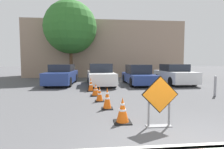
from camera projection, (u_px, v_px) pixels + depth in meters
The scene contains 15 objects.
ground_plane at pixel (122, 84), 13.19m from camera, with size 96.00×96.00×0.00m, color #4C4C4F.
curb_lip at pixel (202, 149), 3.26m from camera, with size 29.37×0.20×0.14m.
road_closed_sign at pixel (160, 99), 4.51m from camera, with size 0.98×0.20×1.35m.
traffic_cone_nearest at pixel (123, 110), 4.87m from camera, with size 0.48×0.48×0.71m.
traffic_cone_second at pixel (107, 98), 6.29m from camera, with size 0.40×0.40×0.79m.
traffic_cone_third at pixel (100, 94), 7.49m from camera, with size 0.39×0.39×0.65m.
traffic_cone_fourth at pixel (96, 90), 8.75m from camera, with size 0.52×0.52×0.59m.
traffic_cone_fifth at pixel (91, 85), 10.05m from camera, with size 0.43×0.43×0.78m.
parked_car_nearest at pixel (62, 75), 13.03m from camera, with size 1.91×4.55×1.50m.
parked_car_second at pixel (100, 75), 12.83m from camera, with size 2.04×4.77×1.56m.
parked_car_third at pixel (138, 75), 13.07m from camera, with size 1.89×4.27×1.48m.
parked_car_fourth at pixel (174, 75), 13.36m from camera, with size 1.93×4.11×1.51m.
bollard_nearest at pixel (215, 85), 8.63m from camera, with size 0.12×0.12×1.01m.
building_facade_backdrop at pixel (105, 50), 21.23m from camera, with size 17.62×5.00×6.20m.
street_tree_behind_lot at pixel (70, 27), 17.36m from camera, with size 5.22×5.22×7.72m.
Camera 1 is at (-1.98, -2.97, 1.70)m, focal length 28.00 mm.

